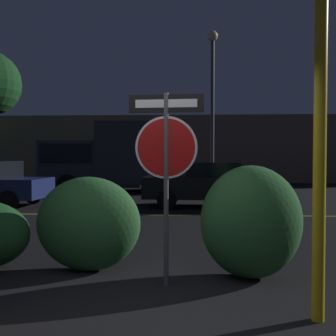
% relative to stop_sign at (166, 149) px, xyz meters
% --- Properties ---
extents(ground_plane, '(260.00, 260.00, 0.00)m').
position_rel_stop_sign_xyz_m(ground_plane, '(-0.17, -1.17, -1.70)').
color(ground_plane, black).
extents(road_center_stripe, '(38.41, 0.12, 0.01)m').
position_rel_stop_sign_xyz_m(road_center_stripe, '(-0.17, 5.62, -1.69)').
color(road_center_stripe, gold).
rests_on(road_center_stripe, ground_plane).
extents(stop_sign, '(0.93, 0.08, 2.38)m').
position_rel_stop_sign_xyz_m(stop_sign, '(0.00, 0.00, 0.00)').
color(stop_sign, '#4C4C51').
rests_on(stop_sign, ground_plane).
extents(yellow_pole_right, '(0.12, 0.12, 3.12)m').
position_rel_stop_sign_xyz_m(yellow_pole_right, '(1.53, -0.92, -0.13)').
color(yellow_pole_right, yellow).
rests_on(yellow_pole_right, ground_plane).
extents(hedge_bush_2, '(1.46, 0.75, 1.32)m').
position_rel_stop_sign_xyz_m(hedge_bush_2, '(-1.12, 0.56, -1.04)').
color(hedge_bush_2, '#2D6633').
rests_on(hedge_bush_2, ground_plane).
extents(hedge_bush_3, '(1.33, 0.95, 1.49)m').
position_rel_stop_sign_xyz_m(hedge_bush_3, '(1.10, 0.35, -0.95)').
color(hedge_bush_3, '#2D6633').
rests_on(hedge_bush_3, ground_plane).
extents(passing_car_2, '(4.27, 1.95, 1.43)m').
position_rel_stop_sign_xyz_m(passing_car_2, '(1.01, 7.42, -0.97)').
color(passing_car_2, black).
rests_on(passing_car_2, ground_plane).
extents(delivery_truck, '(6.68, 3.02, 3.17)m').
position_rel_stop_sign_xyz_m(delivery_truck, '(-2.96, 12.64, -0.05)').
color(delivery_truck, '#2D2D33').
rests_on(delivery_truck, ground_plane).
extents(street_lamp, '(0.46, 0.46, 7.11)m').
position_rel_stop_sign_xyz_m(street_lamp, '(1.42, 11.96, 2.91)').
color(street_lamp, '#4C4C51').
rests_on(street_lamp, ground_plane).
extents(building_backdrop, '(29.78, 4.23, 4.21)m').
position_rel_stop_sign_xyz_m(building_backdrop, '(1.09, 20.69, 0.41)').
color(building_backdrop, '#6B5B4C').
rests_on(building_backdrop, ground_plane).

